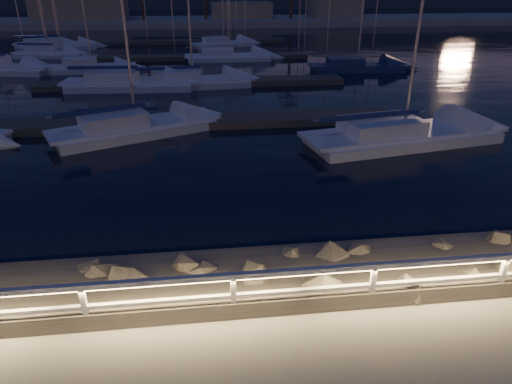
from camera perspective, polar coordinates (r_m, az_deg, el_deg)
ground at (r=10.06m, az=-8.67°, el=-15.37°), size 400.00×400.00×0.00m
harbor_water at (r=39.60m, az=-7.80°, el=14.07°), size 400.00×440.00×0.60m
guard_rail at (r=9.58m, az=-9.39°, el=-11.86°), size 44.11×0.12×1.06m
riprap at (r=12.31m, az=-26.80°, el=-11.18°), size 34.20×3.12×1.46m
floating_docks at (r=40.76m, az=-7.84°, el=15.19°), size 22.00×36.00×0.40m
far_shore at (r=81.96m, az=-7.85°, el=20.60°), size 160.00×14.00×5.20m
sailboat_b at (r=23.56m, az=-15.30°, el=7.91°), size 8.49×5.53×14.15m
sailboat_c at (r=34.19m, az=-15.83°, el=13.06°), size 9.44×3.39×15.73m
sailboat_d at (r=22.64m, az=17.40°, el=6.96°), size 10.10×4.62×16.50m
sailboat_e at (r=41.66m, az=-20.08°, el=14.50°), size 7.15×2.75×11.95m
sailboat_g at (r=33.86m, az=-8.31°, el=13.58°), size 8.86×3.65×14.61m
sailboat_h at (r=40.64m, az=12.23°, el=15.15°), size 8.25×2.83×13.75m
sailboat_i at (r=56.11m, az=-23.57°, el=16.40°), size 8.06×4.97×13.41m
sailboat_k at (r=54.69m, az=-4.28°, el=18.07°), size 7.73×4.51×12.70m
sailboat_l at (r=45.18m, az=-3.70°, el=16.60°), size 8.35×2.63×14.02m
sailboat_m at (r=58.96m, az=-24.95°, el=16.46°), size 6.74×2.09×11.49m
sailboat_n at (r=51.27m, az=-24.62°, el=15.51°), size 7.27×3.55×11.95m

